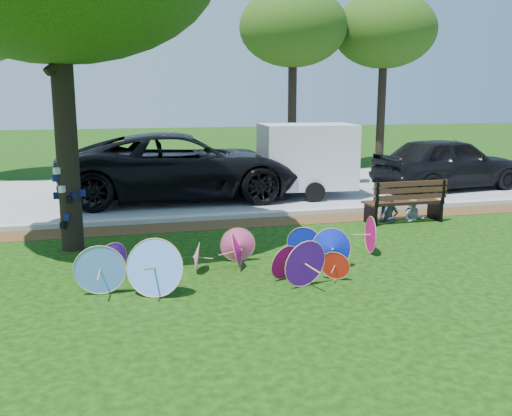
{
  "coord_description": "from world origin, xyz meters",
  "views": [
    {
      "loc": [
        -2.3,
        -8.89,
        3.17
      ],
      "look_at": [
        0.5,
        2.0,
        0.9
      ],
      "focal_mm": 40.0,
      "sensor_mm": 36.0,
      "label": 1
    }
  ],
  "objects_px": {
    "parasol_pile": "(242,256)",
    "dark_pickup": "(448,163)",
    "person_left": "(389,196)",
    "person_right": "(414,199)",
    "black_van": "(182,166)",
    "cargo_trailer": "(307,156)",
    "park_bench": "(403,201)"
  },
  "relations": [
    {
      "from": "black_van",
      "to": "park_bench",
      "type": "distance_m",
      "value": 6.67
    },
    {
      "from": "park_bench",
      "to": "black_van",
      "type": "bearing_deg",
      "value": 136.89
    },
    {
      "from": "black_van",
      "to": "cargo_trailer",
      "type": "relative_size",
      "value": 2.6
    },
    {
      "from": "cargo_trailer",
      "to": "person_left",
      "type": "xyz_separation_m",
      "value": [
        0.83,
        -3.81,
        -0.61
      ]
    },
    {
      "from": "parasol_pile",
      "to": "person_left",
      "type": "relative_size",
      "value": 4.41
    },
    {
      "from": "parasol_pile",
      "to": "black_van",
      "type": "distance_m",
      "value": 7.76
    },
    {
      "from": "black_van",
      "to": "cargo_trailer",
      "type": "xyz_separation_m",
      "value": [
        3.79,
        -0.58,
        0.27
      ]
    },
    {
      "from": "person_left",
      "to": "person_right",
      "type": "relative_size",
      "value": 1.18
    },
    {
      "from": "parasol_pile",
      "to": "park_bench",
      "type": "relative_size",
      "value": 2.88
    },
    {
      "from": "park_bench",
      "to": "person_left",
      "type": "height_order",
      "value": "person_left"
    },
    {
      "from": "parasol_pile",
      "to": "person_right",
      "type": "distance_m",
      "value": 6.24
    },
    {
      "from": "park_bench",
      "to": "person_right",
      "type": "xyz_separation_m",
      "value": [
        0.35,
        0.05,
        0.03
      ]
    },
    {
      "from": "person_left",
      "to": "park_bench",
      "type": "bearing_deg",
      "value": 11.12
    },
    {
      "from": "cargo_trailer",
      "to": "person_right",
      "type": "height_order",
      "value": "cargo_trailer"
    },
    {
      "from": "parasol_pile",
      "to": "dark_pickup",
      "type": "relative_size",
      "value": 1.13
    },
    {
      "from": "dark_pickup",
      "to": "person_left",
      "type": "relative_size",
      "value": 3.91
    },
    {
      "from": "park_bench",
      "to": "dark_pickup",
      "type": "bearing_deg",
      "value": 45.06
    },
    {
      "from": "parasol_pile",
      "to": "cargo_trailer",
      "type": "distance_m",
      "value": 8.12
    },
    {
      "from": "parasol_pile",
      "to": "dark_pickup",
      "type": "distance_m",
      "value": 11.46
    },
    {
      "from": "black_van",
      "to": "park_bench",
      "type": "bearing_deg",
      "value": -130.21
    },
    {
      "from": "person_left",
      "to": "person_right",
      "type": "distance_m",
      "value": 0.71
    },
    {
      "from": "parasol_pile",
      "to": "black_van",
      "type": "xyz_separation_m",
      "value": [
        -0.06,
        7.74,
        0.62
      ]
    },
    {
      "from": "black_van",
      "to": "person_left",
      "type": "bearing_deg",
      "value": -131.98
    },
    {
      "from": "park_bench",
      "to": "person_right",
      "type": "relative_size",
      "value": 1.82
    },
    {
      "from": "cargo_trailer",
      "to": "black_van",
      "type": "bearing_deg",
      "value": 175.15
    },
    {
      "from": "dark_pickup",
      "to": "park_bench",
      "type": "height_order",
      "value": "dark_pickup"
    },
    {
      "from": "park_bench",
      "to": "person_right",
      "type": "distance_m",
      "value": 0.35
    },
    {
      "from": "parasol_pile",
      "to": "person_right",
      "type": "height_order",
      "value": "person_right"
    },
    {
      "from": "black_van",
      "to": "dark_pickup",
      "type": "bearing_deg",
      "value": -90.87
    },
    {
      "from": "dark_pickup",
      "to": "parasol_pile",
      "type": "bearing_deg",
      "value": 122.82
    },
    {
      "from": "cargo_trailer",
      "to": "park_bench",
      "type": "relative_size",
      "value": 1.37
    },
    {
      "from": "park_bench",
      "to": "person_right",
      "type": "height_order",
      "value": "person_right"
    }
  ]
}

